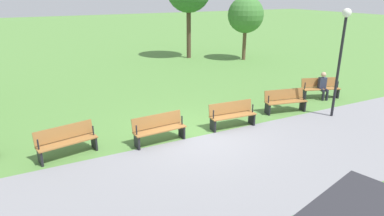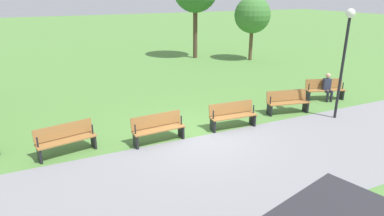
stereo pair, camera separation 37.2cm
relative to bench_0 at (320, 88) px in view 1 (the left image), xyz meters
name	(u,v)px [view 1 (the left image)]	position (x,y,z in m)	size (l,w,h in m)	color
ground_plane	(199,135)	(6.78, 1.17, -0.47)	(120.00, 120.00, 0.00)	#54843D
path_paving	(240,166)	(6.78, 3.54, -0.47)	(28.51, 4.58, 0.01)	gray
bench_0	(320,88)	(0.00, 0.00, 0.00)	(1.75, 0.99, 0.89)	#996633
bench_1	(285,100)	(2.67, 0.70, 0.00)	(1.75, 0.79, 0.89)	#996633
bench_2	(232,114)	(5.40, 1.06, 0.00)	(1.72, 0.58, 0.89)	#996633
bench_3	(159,128)	(8.16, 1.06, 0.00)	(1.72, 0.58, 0.89)	#996633
bench_4	(67,141)	(10.89, 0.70, 0.00)	(1.75, 0.79, 0.89)	#996633
person_seated	(323,85)	(0.01, 0.15, 0.17)	(0.45, 0.59, 1.20)	#2D3347
tree_1	(246,15)	(-2.10, -8.81, 2.54)	(2.41, 2.41, 4.24)	brown
lamp_post	(342,43)	(1.35, 1.90, 2.32)	(0.32, 0.32, 4.00)	black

